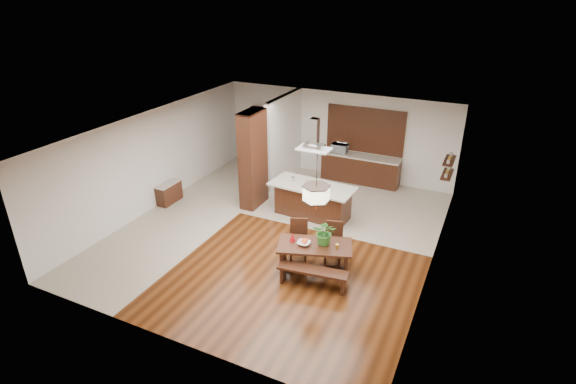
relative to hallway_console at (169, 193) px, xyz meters
The scene contains 25 objects.
room_shell 4.20m from the hallway_console, ahead, with size 9.00×9.04×2.92m.
tile_hallway 1.12m from the hallway_console, 10.68° to the right, with size 2.50×9.00×0.01m, color #B7AB98.
tile_kitchen 5.57m from the hallway_console, 24.44° to the left, with size 5.50×4.00×0.01m, color #B7AB98.
soffit_band 4.60m from the hallway_console, ahead, with size 8.00×9.00×0.02m, color #3C1F0F.
partition_pier 2.85m from the hallway_console, 22.54° to the left, with size 0.45×1.00×2.90m, color black.
partition_stub 4.09m from the hallway_console, 52.14° to the left, with size 0.18×2.40×2.90m, color silver.
hallway_console is the anchor object (origin of this frame).
hallway_doorway 4.41m from the hallway_console, 75.20° to the left, with size 1.10×0.20×2.10m, color black.
rear_counter 6.26m from the hallway_console, 39.75° to the left, with size 2.60×0.62×0.95m.
kitchen_window 6.58m from the hallway_console, 41.53° to the left, with size 2.60×0.08×1.50m, color brown.
shelf_lower 8.12m from the hallway_console, 17.35° to the left, with size 0.26×0.90×0.04m, color black.
shelf_upper 8.18m from the hallway_console, 17.35° to the left, with size 0.26×0.90×0.04m, color black.
dining_table 5.57m from the hallway_console, 15.03° to the right, with size 1.86×1.33×0.70m.
dining_bench 5.93m from the hallway_console, 19.93° to the right, with size 1.57×0.34×0.44m, color black, non-canonical shape.
dining_chair_left 4.94m from the hallway_console, 12.77° to the right, with size 0.43×0.43×0.98m, color black, non-canonical shape.
dining_chair_right 5.67m from the hallway_console, ahead, with size 0.42×0.42×0.96m, color black, non-canonical shape.
pendant_lantern 5.89m from the hallway_console, 15.03° to the right, with size 0.64×0.64×1.31m, color #F5EEBC, non-canonical shape.
foliage_plant 5.76m from the hallway_console, 13.30° to the right, with size 0.53×0.46×0.59m, color #2D6E24.
fruit_bowl 5.39m from the hallway_console, 16.78° to the right, with size 0.30×0.30×0.07m, color beige.
napkin_cone 5.11m from the hallway_console, 17.46° to the right, with size 0.14×0.14×0.22m, color #A60B10.
gold_ornament 6.07m from the hallway_console, 13.14° to the right, with size 0.07×0.07×0.10m, color gold.
kitchen_island 4.43m from the hallway_console, 13.60° to the left, with size 2.46×1.21×0.99m.
range_hood 4.92m from the hallway_console, 13.65° to the left, with size 0.90×0.55×0.87m, color silver, non-canonical shape.
island_cup 4.85m from the hallway_console, 11.00° to the left, with size 0.11×0.11×0.09m, color silver.
microwave 5.73m from the hallway_console, 44.58° to the left, with size 0.53×0.36×0.30m, color silver.
Camera 1 is at (4.77, -9.44, 6.13)m, focal length 28.00 mm.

